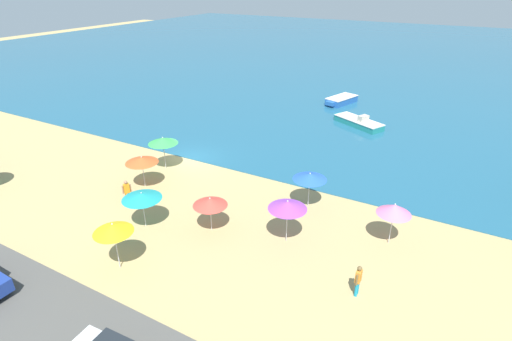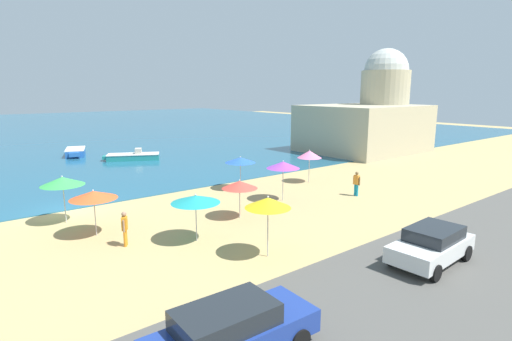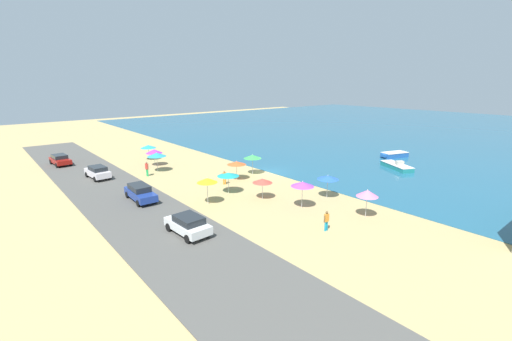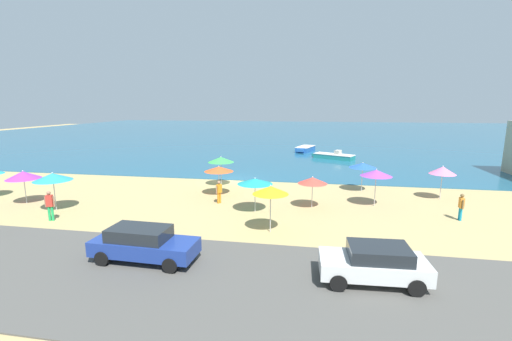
# 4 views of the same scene
# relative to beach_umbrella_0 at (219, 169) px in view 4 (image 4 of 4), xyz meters

# --- Properties ---
(ground_plane) EXTENTS (160.00, 160.00, 0.00)m
(ground_plane) POSITION_rel_beach_umbrella_0_xyz_m (-0.03, 5.15, -2.02)
(ground_plane) COLOR tan
(sea) EXTENTS (150.00, 110.00, 0.05)m
(sea) POSITION_rel_beach_umbrella_0_xyz_m (-0.03, 60.15, -2.00)
(sea) COLOR #1F5875
(sea) RESTS_ON ground_plane
(coastal_road) EXTENTS (80.00, 8.00, 0.06)m
(coastal_road) POSITION_rel_beach_umbrella_0_xyz_m (-0.03, -12.85, -1.99)
(coastal_road) COLOR #4E4C48
(coastal_road) RESTS_ON ground_plane
(beach_umbrella_0) EXTENTS (2.22, 2.22, 2.29)m
(beach_umbrella_0) POSITION_rel_beach_umbrella_0_xyz_m (0.00, 0.00, 0.00)
(beach_umbrella_0) COLOR #B2B2B7
(beach_umbrella_0) RESTS_ON ground_plane
(beach_umbrella_1) EXTENTS (2.10, 2.10, 2.59)m
(beach_umbrella_1) POSITION_rel_beach_umbrella_0_xyz_m (11.27, -0.97, 0.28)
(beach_umbrella_1) COLOR #B2B2B7
(beach_umbrella_1) RESTS_ON ground_plane
(beach_umbrella_3) EXTENTS (1.83, 1.83, 2.50)m
(beach_umbrella_3) POSITION_rel_beach_umbrella_0_xyz_m (16.27, 1.60, 0.13)
(beach_umbrella_3) COLOR #B2B2B7
(beach_umbrella_3) RESTS_ON ground_plane
(beach_umbrella_4) EXTENTS (1.96, 1.96, 2.15)m
(beach_umbrella_4) POSITION_rel_beach_umbrella_0_xyz_m (7.06, -2.10, -0.15)
(beach_umbrella_4) COLOR #B2B2B7
(beach_umbrella_4) RESTS_ON ground_plane
(beach_umbrella_5) EXTENTS (2.11, 2.11, 2.35)m
(beach_umbrella_5) POSITION_rel_beach_umbrella_0_xyz_m (10.90, 3.09, 0.07)
(beach_umbrella_5) COLOR #B2B2B7
(beach_umbrella_5) RESTS_ON ground_plane
(beach_umbrella_6) EXTENTS (2.36, 2.36, 2.54)m
(beach_umbrella_6) POSITION_rel_beach_umbrella_0_xyz_m (-9.51, -5.57, 0.21)
(beach_umbrella_6) COLOR #B2B2B7
(beach_umbrella_6) RESTS_ON ground_plane
(beach_umbrella_7) EXTENTS (2.19, 2.19, 2.55)m
(beach_umbrella_7) POSITION_rel_beach_umbrella_0_xyz_m (-0.67, 2.95, 0.23)
(beach_umbrella_7) COLOR #B2B2B7
(beach_umbrella_7) RESTS_ON ground_plane
(beach_umbrella_8) EXTENTS (1.94, 1.94, 2.65)m
(beach_umbrella_8) POSITION_rel_beach_umbrella_0_xyz_m (4.90, -7.05, 0.33)
(beach_umbrella_8) COLOR #B2B2B7
(beach_umbrella_8) RESTS_ON ground_plane
(beach_umbrella_9) EXTENTS (2.27, 2.27, 2.26)m
(beach_umbrella_9) POSITION_rel_beach_umbrella_0_xyz_m (3.45, -3.64, -0.01)
(beach_umbrella_9) COLOR #B2B2B7
(beach_umbrella_9) RESTS_ON ground_plane
(beach_umbrella_10) EXTENTS (2.22, 2.22, 2.36)m
(beach_umbrella_10) POSITION_rel_beach_umbrella_0_xyz_m (-12.75, -4.51, -0.01)
(beach_umbrella_10) COLOR #B2B2B7
(beach_umbrella_10) RESTS_ON ground_plane
(bather_0) EXTENTS (0.55, 0.31, 1.83)m
(bather_0) POSITION_rel_beach_umbrella_0_xyz_m (-8.23, -7.49, -0.99)
(bather_0) COLOR green
(bather_0) RESTS_ON ground_plane
(bather_1) EXTENTS (0.24, 0.57, 1.64)m
(bather_1) POSITION_rel_beach_umbrella_0_xyz_m (15.85, -3.15, -1.11)
(bather_1) COLOR #1689B0
(bather_1) RESTS_ON ground_plane
(bather_2) EXTENTS (0.37, 0.51, 1.61)m
(bather_2) POSITION_rel_beach_umbrella_0_xyz_m (0.63, -2.18, -1.13)
(bather_2) COLOR orange
(bather_2) RESTS_ON ground_plane
(parked_car_1) EXTENTS (4.65, 1.95, 1.52)m
(parked_car_1) POSITION_rel_beach_umbrella_0_xyz_m (-0.10, -11.56, -1.16)
(parked_car_1) COLOR navy
(parked_car_1) RESTS_ON coastal_road
(parked_car_3) EXTENTS (4.12, 2.11, 1.47)m
(parked_car_3) POSITION_rel_beach_umbrella_0_xyz_m (9.56, -11.72, -1.19)
(parked_car_3) COLOR silver
(parked_car_3) RESTS_ON coastal_road
(skiff_nearshore) EXTENTS (2.92, 4.51, 0.77)m
(skiff_nearshore) POSITION_rel_beach_umbrella_0_xyz_m (5.66, 25.62, -1.59)
(skiff_nearshore) COLOR #235BA7
(skiff_nearshore) RESTS_ON sea
(skiff_offshore) EXTENTS (5.42, 3.82, 1.15)m
(skiff_offshore) POSITION_rel_beach_umbrella_0_xyz_m (9.47, 19.31, -1.62)
(skiff_offshore) COLOR #1F7F7B
(skiff_offshore) RESTS_ON sea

